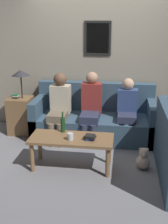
# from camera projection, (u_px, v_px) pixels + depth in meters

# --- Properties ---
(ground_plane) EXTENTS (16.00, 16.00, 0.00)m
(ground_plane) POSITION_uv_depth(u_px,v_px,m) (91.00, 148.00, 4.63)
(ground_plane) COLOR gray
(wall_back) EXTENTS (9.00, 0.08, 2.60)m
(wall_back) POSITION_uv_depth(u_px,v_px,m) (98.00, 60.00, 5.18)
(wall_back) COLOR #9E937F
(wall_back) RESTS_ON ground_plane
(couch_main) EXTENTS (2.13, 0.91, 0.93)m
(couch_main) POSITION_uv_depth(u_px,v_px,m) (94.00, 119.00, 5.05)
(couch_main) COLOR #385166
(couch_main) RESTS_ON ground_plane
(coffee_table) EXTENTS (1.16, 0.50, 0.47)m
(coffee_table) POSITION_uv_depth(u_px,v_px,m) (71.00, 142.00, 3.92)
(coffee_table) COLOR olive
(coffee_table) RESTS_ON ground_plane
(side_table_with_lamp) EXTENTS (0.42, 0.41, 1.18)m
(side_table_with_lamp) POSITION_uv_depth(u_px,v_px,m) (21.00, 112.00, 5.15)
(side_table_with_lamp) COLOR olive
(side_table_with_lamp) RESTS_ON ground_plane
(wine_bottle) EXTENTS (0.06, 0.06, 0.30)m
(wine_bottle) POSITION_uv_depth(u_px,v_px,m) (63.00, 124.00, 4.06)
(wine_bottle) COLOR #19421E
(wine_bottle) RESTS_ON coffee_table
(drinking_glass) EXTENTS (0.08, 0.08, 0.10)m
(drinking_glass) POSITION_uv_depth(u_px,v_px,m) (70.00, 137.00, 3.81)
(drinking_glass) COLOR silver
(drinking_glass) RESTS_ON coffee_table
(book_stack) EXTENTS (0.17, 0.14, 0.07)m
(book_stack) POSITION_uv_depth(u_px,v_px,m) (90.00, 137.00, 3.82)
(book_stack) COLOR navy
(book_stack) RESTS_ON coffee_table
(person_left) EXTENTS (0.34, 0.62, 1.16)m
(person_left) POSITION_uv_depth(u_px,v_px,m) (59.00, 104.00, 4.83)
(person_left) COLOR #756651
(person_left) RESTS_ON ground_plane
(person_middle) EXTENTS (0.34, 0.65, 1.18)m
(person_middle) POSITION_uv_depth(u_px,v_px,m) (91.00, 105.00, 4.80)
(person_middle) COLOR #2D334C
(person_middle) RESTS_ON ground_plane
(person_right) EXTENTS (0.34, 0.57, 1.08)m
(person_right) POSITION_uv_depth(u_px,v_px,m) (127.00, 109.00, 4.76)
(person_right) COLOR #2D334C
(person_right) RESTS_ON ground_plane
(teddy_bear) EXTENTS (0.20, 0.20, 0.32)m
(teddy_bear) POSITION_uv_depth(u_px,v_px,m) (143.00, 160.00, 3.98)
(teddy_bear) COLOR beige
(teddy_bear) RESTS_ON ground_plane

